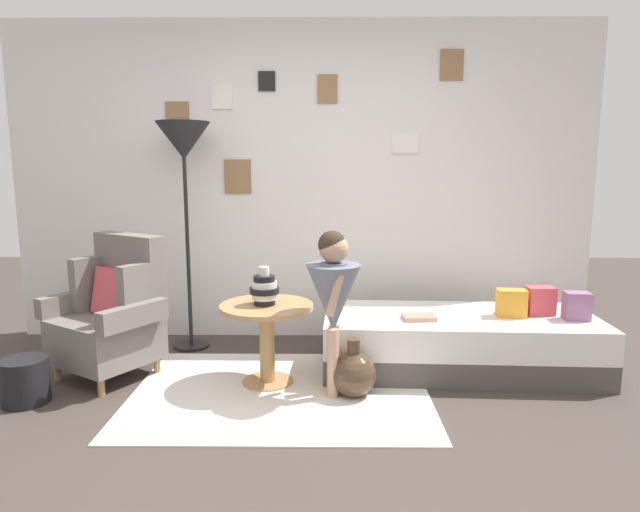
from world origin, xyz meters
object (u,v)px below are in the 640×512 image
Objects in this scene: daybed at (459,342)px; person_child at (333,293)px; armchair at (113,313)px; book_on_daybed at (419,317)px; vase_striped at (264,289)px; side_table at (267,326)px; magazine_basket at (25,381)px; demijohn_near at (353,374)px; floor_lamp at (184,150)px.

person_child reaches higher than daybed.
armchair reaches higher than daybed.
armchair is 4.41× the size of book_on_daybed.
daybed is (2.42, 0.11, -0.24)m from armchair.
vase_striped is 0.48m from person_child.
vase_striped is (-0.01, -0.00, 0.25)m from side_table.
armchair is 3.46× the size of magazine_basket.
demijohn_near is at bearing -18.66° from vase_striped.
side_table reaches higher than demijohn_near.
armchair is 2.43m from daybed.
vase_striped is (-1.35, -0.28, 0.45)m from daybed.
daybed is 5.17× the size of demijohn_near.
person_child is 3.76× the size of magazine_basket.
demijohn_near is (0.13, -0.02, -0.52)m from person_child.
book_on_daybed is at bearing -159.86° from daybed.
vase_striped is at bearing 161.34° from demijohn_near.
floor_lamp reaches higher than magazine_basket.
armchair reaches higher than book_on_daybed.
demijohn_near reaches higher than magazine_basket.
side_table is 1.51m from magazine_basket.
person_child is 2.82× the size of demijohn_near.
daybed is at bearing 11.69° from side_table.
person_child is 0.53m from demijohn_near.
book_on_daybed is at bearing 10.94° from magazine_basket.
daybed is 1.45m from vase_striped.
armchair is 2.11m from book_on_daybed.
person_child is at bearing 172.00° from demijohn_near.
floor_lamp reaches higher than daybed.
side_table is at bearing 160.56° from demijohn_near.
daybed is 2.49m from floor_lamp.
armchair is 0.92× the size of person_child.
daybed is 1.09× the size of floor_lamp.
person_child is (-0.90, -0.46, 0.47)m from daybed.
book_on_daybed is at bearing 9.03° from side_table.
person_child is 0.73m from book_on_daybed.
vase_striped is at bearing -170.82° from book_on_daybed.
armchair is at bearing 167.05° from person_child.
book_on_daybed reaches higher than demijohn_near.
book_on_daybed reaches higher than daybed.
person_child reaches higher than side_table.
book_on_daybed is at bearing 37.91° from demijohn_near.
floor_lamp is 2.12m from demijohn_near.
magazine_basket is at bearing -125.46° from floor_lamp.
side_table is 2.20× the size of magazine_basket.
floor_lamp is at bearing 161.27° from book_on_daybed.
demijohn_near is (1.64, -0.37, -0.29)m from armchair.
armchair is at bearing 167.43° from demijohn_near.
daybed is at bearing 11.78° from vase_striped.
side_table is 0.54m from person_child.
floor_lamp reaches higher than armchair.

